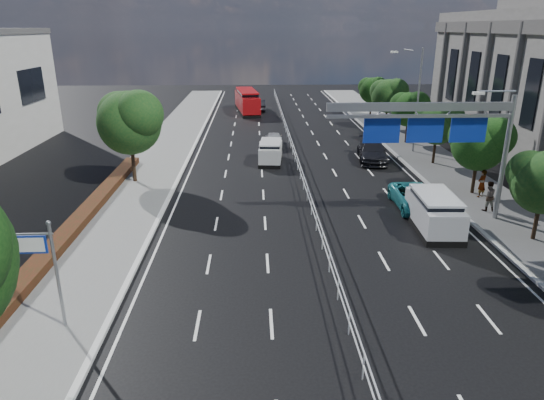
{
  "coord_description": "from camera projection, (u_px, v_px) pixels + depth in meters",
  "views": [
    {
      "loc": [
        -3.36,
        -15.72,
        10.64
      ],
      "look_at": [
        -2.51,
        7.22,
        2.4
      ],
      "focal_mm": 32.0,
      "sensor_mm": 36.0,
      "label": 1
    }
  ],
  "objects": [
    {
      "name": "near_car_dark",
      "position": [
        259.0,
        105.0,
        64.73
      ],
      "size": [
        1.58,
        4.37,
        1.43
      ],
      "primitive_type": "imported",
      "rotation": [
        0.0,
        0.0,
        3.16
      ],
      "color": "black",
      "rests_on": "ground"
    },
    {
      "name": "near_tree_back",
      "position": [
        130.0,
        119.0,
        33.43
      ],
      "size": [
        4.84,
        4.51,
        6.69
      ],
      "color": "black",
      "rests_on": "ground"
    },
    {
      "name": "toilet_sign",
      "position": [
        41.0,
        257.0,
        17.12
      ],
      "size": [
        1.62,
        0.18,
        4.34
      ],
      "color": "gray",
      "rests_on": "ground"
    },
    {
      "name": "far_tree_f",
      "position": [
        409.0,
        107.0,
        45.44
      ],
      "size": [
        3.52,
        3.28,
        5.02
      ],
      "color": "black",
      "rests_on": "ground"
    },
    {
      "name": "pedestrian_b",
      "position": [
        488.0,
        196.0,
        29.02
      ],
      "size": [
        0.91,
        0.72,
        1.84
      ],
      "primitive_type": "imported",
      "rotation": [
        0.0,
        0.0,
        3.12
      ],
      "color": "gray",
      "rests_on": "sidewalk_far"
    },
    {
      "name": "far_tree_h",
      "position": [
        372.0,
        89.0,
        59.57
      ],
      "size": [
        3.41,
        3.18,
        4.91
      ],
      "color": "black",
      "rests_on": "ground"
    },
    {
      "name": "kerb_near",
      "position": [
        106.0,
        325.0,
        18.16
      ],
      "size": [
        0.25,
        140.0,
        0.15
      ],
      "primitive_type": "cube",
      "color": "silver",
      "rests_on": "ground"
    },
    {
      "name": "ground",
      "position": [
        344.0,
        322.0,
        18.5
      ],
      "size": [
        160.0,
        160.0,
        0.0
      ],
      "primitive_type": "plane",
      "color": "black",
      "rests_on": "ground"
    },
    {
      "name": "parked_car_teal",
      "position": [
        415.0,
        198.0,
        29.78
      ],
      "size": [
        2.41,
        5.11,
        1.41
      ],
      "primitive_type": "imported",
      "rotation": [
        0.0,
        0.0,
        -0.01
      ],
      "color": "#1C7A81",
      "rests_on": "ground"
    },
    {
      "name": "far_tree_g",
      "position": [
        389.0,
        94.0,
        52.4
      ],
      "size": [
        3.96,
        3.69,
        5.45
      ],
      "color": "black",
      "rests_on": "ground"
    },
    {
      "name": "pedestrian_a",
      "position": [
        482.0,
        183.0,
        31.37
      ],
      "size": [
        0.79,
        0.71,
        1.83
      ],
      "primitive_type": "imported",
      "rotation": [
        0.0,
        0.0,
        3.65
      ],
      "color": "gray",
      "rests_on": "sidewalk_far"
    },
    {
      "name": "overhead_gantry",
      "position": [
        440.0,
        125.0,
        26.3
      ],
      "size": [
        10.24,
        0.38,
        7.45
      ],
      "color": "gray",
      "rests_on": "ground"
    },
    {
      "name": "red_bus",
      "position": [
        247.0,
        101.0,
        63.3
      ],
      "size": [
        3.56,
        9.87,
        2.88
      ],
      "rotation": [
        0.0,
        0.0,
        0.13
      ],
      "color": "black",
      "rests_on": "ground"
    },
    {
      "name": "far_tree_e",
      "position": [
        438.0,
        121.0,
        38.36
      ],
      "size": [
        3.63,
        3.38,
        5.13
      ],
      "color": "black",
      "rests_on": "ground"
    },
    {
      "name": "streetlight_far",
      "position": [
        415.0,
        94.0,
        41.56
      ],
      "size": [
        2.78,
        2.4,
        9.0
      ],
      "color": "gray",
      "rests_on": "ground"
    },
    {
      "name": "parked_car_dark",
      "position": [
        372.0,
        151.0,
        40.46
      ],
      "size": [
        3.01,
        5.85,
        1.62
      ],
      "primitive_type": "imported",
      "rotation": [
        0.0,
        0.0,
        -0.13
      ],
      "color": "black",
      "rests_on": "ground"
    },
    {
      "name": "near_car_silver",
      "position": [
        274.0,
        139.0,
        45.72
      ],
      "size": [
        1.64,
        3.91,
        1.32
      ],
      "primitive_type": "imported",
      "rotation": [
        0.0,
        0.0,
        3.12
      ],
      "color": "#9D9EA4",
      "rests_on": "ground"
    },
    {
      "name": "hedge_near",
      "position": [
        43.0,
        260.0,
        22.61
      ],
      "size": [
        1.0,
        36.0,
        0.44
      ],
      "primitive_type": "cube",
      "color": "black",
      "rests_on": "sidewalk_near"
    },
    {
      "name": "sidewalk_near",
      "position": [
        39.0,
        327.0,
        18.07
      ],
      "size": [
        5.0,
        140.0,
        0.14
      ],
      "primitive_type": "cube",
      "color": "slate",
      "rests_on": "ground"
    },
    {
      "name": "silver_minivan",
      "position": [
        434.0,
        212.0,
        26.66
      ],
      "size": [
        2.34,
        5.03,
        2.05
      ],
      "rotation": [
        0.0,
        0.0,
        -0.05
      ],
      "color": "black",
      "rests_on": "ground"
    },
    {
      "name": "median_fence",
      "position": [
        296.0,
        158.0,
        39.48
      ],
      "size": [
        0.05,
        85.0,
        1.02
      ],
      "color": "silver",
      "rests_on": "ground"
    },
    {
      "name": "far_tree_d",
      "position": [
        480.0,
        141.0,
        31.26
      ],
      "size": [
        3.85,
        3.59,
        5.34
      ],
      "color": "black",
      "rests_on": "ground"
    },
    {
      "name": "white_minivan",
      "position": [
        271.0,
        152.0,
        39.97
      ],
      "size": [
        2.14,
        4.26,
        1.79
      ],
      "rotation": [
        0.0,
        0.0,
        -0.09
      ],
      "color": "black",
      "rests_on": "ground"
    }
  ]
}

